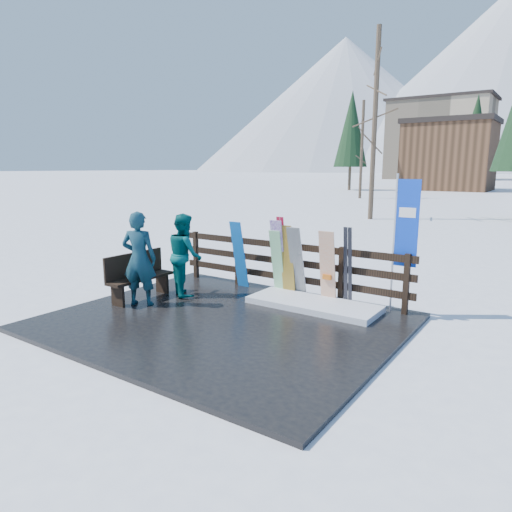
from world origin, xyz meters
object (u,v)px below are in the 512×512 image
Objects in this scene: snowboard_4 at (297,263)px; person_front at (139,259)px; snowboard_0 at (239,255)px; snowboard_2 at (287,261)px; rental_flag at (404,228)px; person_back at (185,255)px; snowboard_5 at (327,268)px; bench at (138,274)px; snowboard_1 at (277,263)px; snowboard_3 at (279,258)px.

snowboard_4 is 3.19m from person_front.
snowboard_2 is at bearing 0.00° from snowboard_0.
rental_flag is 1.48× the size of person_back.
snowboard_4 reaches higher than snowboard_5.
snowboard_2 is 0.88× the size of person_back.
snowboard_5 is (3.41, 1.89, 0.23)m from bench.
snowboard_2 is (1.26, 0.00, 0.00)m from snowboard_0.
bench is 5.37m from rental_flag.
snowboard_1 is 0.86× the size of snowboard_3.
snowboard_3 is at bearing -157.31° from person_front.
snowboard_0 is at bearing 180.00° from snowboard_4.
snowboard_5 is 0.80× the size of person_front.
snowboard_4 is 2.27m from rental_flag.
snowboard_4 is at bearing -172.62° from rental_flag.
snowboard_0 is 1.26m from snowboard_2.
person_front reaches higher than snowboard_5.
snowboard_4 reaches higher than snowboard_1.
person_back is at bearing -145.85° from snowboard_1.
snowboard_2 is 0.93m from snowboard_5.
person_front reaches higher than bench.
person_front reaches higher than snowboard_0.
person_back reaches higher than snowboard_5.
snowboard_5 is (0.93, 0.00, -0.03)m from snowboard_2.
snowboard_3 is 0.88× the size of person_front.
bench is at bearing 87.44° from person_back.
snowboard_2 is 0.21m from snowboard_3.
rental_flag is at bearing 24.30° from bench.
rental_flag is (2.52, 0.27, 0.79)m from snowboard_3.
snowboard_1 is at bearing 180.00° from snowboard_5.
snowboard_3 is at bearing -173.87° from rental_flag.
snowboard_2 is at bearing 37.35° from bench.
snowboard_1 is at bearing 0.00° from snowboard_0.
rental_flag is (3.57, 0.27, 0.84)m from snowboard_0.
person_back reaches higher than bench.
person_back is at bearing -161.77° from rental_flag.
snowboard_0 is 3.68m from rental_flag.
rental_flag reaches higher than snowboard_0.
person_front is (-1.86, -2.17, 0.23)m from snowboard_1.
snowboard_0 is 1.02m from snowboard_1.
snowboard_5 is at bearing -168.96° from rental_flag.
snowboard_0 is at bearing 180.00° from snowboard_2.
bench is at bearing -145.05° from snowboard_4.
person_front reaches higher than snowboard_2.
snowboard_2 is 1.04× the size of snowboard_5.
bench is 0.58× the size of rental_flag.
person_front is (-0.85, -2.17, 0.17)m from snowboard_0.
person_back is (-1.64, -1.11, 0.17)m from snowboard_1.
snowboard_1 is 2.72m from rental_flag.
snowboard_4 is 0.83× the size of person_front.
bench is 3.32m from snowboard_4.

